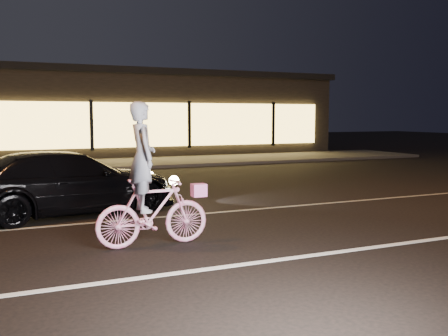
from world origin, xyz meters
name	(u,v)px	position (x,y,z in m)	size (l,w,h in m)	color
ground	(234,236)	(0.00, 0.00, 0.00)	(90.00, 90.00, 0.00)	black
lane_stripe_near	(280,260)	(0.00, -1.50, 0.00)	(60.00, 0.12, 0.01)	silver
lane_stripe_far	(193,214)	(0.00, 2.00, 0.00)	(60.00, 0.10, 0.01)	gray
sidewalk	(100,164)	(0.00, 13.00, 0.06)	(30.00, 4.00, 0.12)	#383533
storefront	(78,113)	(0.00, 18.97, 2.15)	(25.40, 8.42, 4.20)	black
cyclist	(150,196)	(-1.45, -0.07, 0.78)	(1.75, 0.60, 2.20)	#FF3B90
sedan	(69,183)	(-2.28, 3.09, 0.64)	(4.71, 2.68, 1.29)	black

